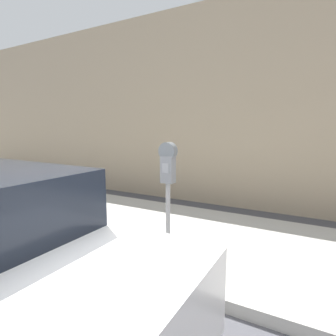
% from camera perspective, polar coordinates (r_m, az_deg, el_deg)
% --- Properties ---
extents(sidewalk, '(24.00, 2.80, 0.15)m').
position_cam_1_polar(sidewalk, '(4.40, 8.51, -15.53)').
color(sidewalk, '#ADAAA3').
rests_on(sidewalk, ground_plane).
extents(building_facade, '(24.00, 0.30, 4.76)m').
position_cam_1_polar(building_facade, '(6.40, 16.61, 12.85)').
color(building_facade, tan).
rests_on(building_facade, ground_plane).
extents(parking_meter, '(0.23, 0.14, 1.55)m').
position_cam_1_polar(parking_meter, '(3.36, -0.00, -1.69)').
color(parking_meter, gray).
rests_on(parking_meter, sidewalk).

